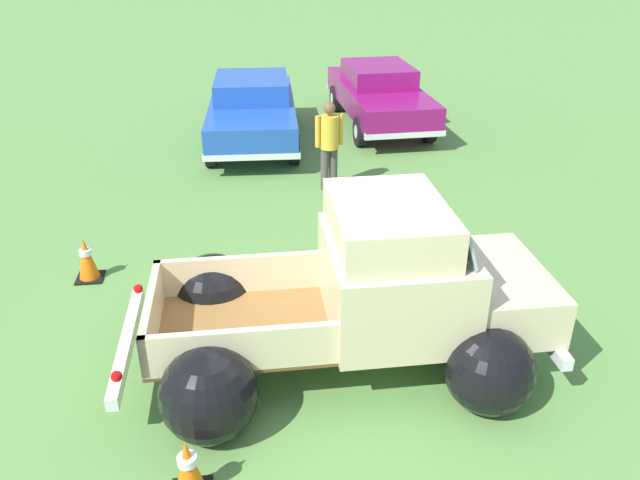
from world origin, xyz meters
TOP-DOWN VIEW (x-y plane):
  - ground_plane at (0.00, 0.00)m, footprint 80.00×80.00m
  - vintage_pickup_truck at (0.39, 0.00)m, footprint 4.64×2.81m
  - show_car_0 at (-0.71, 8.02)m, footprint 2.04×4.64m
  - show_car_1 at (2.35, 8.99)m, footprint 1.98×4.64m
  - spectator_0 at (0.61, 5.07)m, footprint 0.54×0.40m
  - lane_cone_0 at (-3.14, 2.20)m, footprint 0.36×0.36m
  - lane_cone_1 at (-1.49, -1.72)m, footprint 0.36×0.36m

SIDE VIEW (x-z plane):
  - ground_plane at x=0.00m, z-range 0.00..0.00m
  - lane_cone_0 at x=-3.14m, z-range 0.00..0.63m
  - lane_cone_1 at x=-1.49m, z-range 0.00..0.63m
  - vintage_pickup_truck at x=0.39m, z-range -0.22..1.74m
  - show_car_1 at x=2.35m, z-range 0.07..1.50m
  - show_car_0 at x=-0.71m, z-range 0.07..1.50m
  - spectator_0 at x=0.61m, z-range 0.11..1.75m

